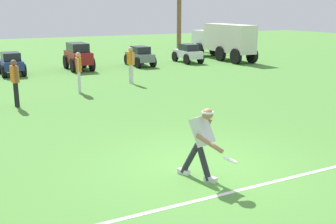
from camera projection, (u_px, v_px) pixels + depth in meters
name	position (u px, v px, depth m)	size (l,w,h in m)	color
ground_plane	(201.00, 166.00, 8.72)	(80.00, 80.00, 0.00)	#4E8939
field_line_paint	(241.00, 190.00, 7.58)	(22.21, 0.09, 0.01)	white
frisbee_thrower	(202.00, 139.00, 7.87)	(0.53, 1.12, 1.41)	#23232D
frisbee_in_flight	(231.00, 160.00, 7.33)	(0.27, 0.28, 0.11)	white
teammate_near_sideline	(79.00, 69.00, 15.97)	(0.30, 0.49, 1.56)	silver
teammate_midfield	(131.00, 62.00, 17.97)	(0.22, 0.50, 1.56)	silver
teammate_deep	(15.00, 79.00, 13.71)	(0.24, 0.50, 1.56)	black
parked_car_slot_d	(11.00, 63.00, 20.38)	(1.08, 2.20, 1.10)	navy
parked_car_slot_e	(78.00, 56.00, 22.02)	(1.23, 2.38, 1.40)	maroon
parked_car_slot_f	(140.00, 56.00, 23.49)	(1.10, 2.21, 1.10)	slate
parked_car_slot_g	(188.00, 53.00, 24.98)	(1.18, 2.24, 1.10)	silver
box_truck	(224.00, 40.00, 26.27)	(1.61, 5.95, 2.20)	silver
palm_tree_left_of_centre	(179.00, 4.00, 33.00)	(3.42, 3.18, 5.96)	brown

